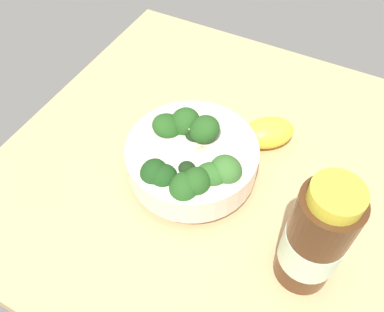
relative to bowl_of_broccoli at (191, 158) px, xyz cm
name	(u,v)px	position (x,y,z in cm)	size (l,w,h in cm)	color
ground_plane	(216,168)	(-4.04, 1.92, -5.94)	(58.60, 58.60, 3.70)	tan
bowl_of_broccoli	(191,158)	(0.00, 0.00, 0.00)	(17.67, 17.35, 9.13)	silver
lemon_wedge	(268,133)	(-10.69, 6.97, -2.07)	(7.77, 5.02, 4.03)	yellow
bottle_tall	(315,239)	(6.14, 17.60, 3.38)	(6.42, 6.42, 16.47)	#472814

